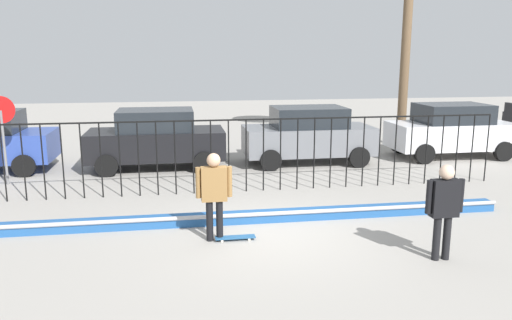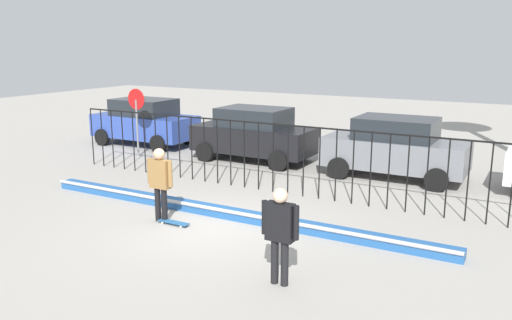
% 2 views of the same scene
% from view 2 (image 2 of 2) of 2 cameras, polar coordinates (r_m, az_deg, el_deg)
% --- Properties ---
extents(ground_plane, '(60.00, 60.00, 0.00)m').
position_cam_2_polar(ground_plane, '(12.29, -5.34, -7.15)').
color(ground_plane, '#9E9991').
extents(bowl_coping_ledge, '(11.00, 0.40, 0.27)m').
position_cam_2_polar(bowl_coping_ledge, '(12.84, -3.43, -5.66)').
color(bowl_coping_ledge, '#235699').
rests_on(bowl_coping_ledge, ground).
extents(perimeter_fence, '(14.04, 0.04, 1.96)m').
position_cam_2_polar(perimeter_fence, '(14.69, 1.86, 1.03)').
color(perimeter_fence, black).
rests_on(perimeter_fence, ground).
extents(skateboarder, '(0.71, 0.27, 1.76)m').
position_cam_2_polar(skateboarder, '(12.46, -10.35, -1.93)').
color(skateboarder, black).
rests_on(skateboarder, ground).
extents(skateboard, '(0.80, 0.20, 0.07)m').
position_cam_2_polar(skateboard, '(12.46, -8.92, -6.68)').
color(skateboard, '#26598C').
rests_on(skateboard, ground).
extents(camera_operator, '(0.71, 0.26, 1.75)m').
position_cam_2_polar(camera_operator, '(9.09, 2.61, -7.30)').
color(camera_operator, black).
rests_on(camera_operator, ground).
extents(parked_car_blue, '(4.30, 2.12, 1.90)m').
position_cam_2_polar(parked_car_blue, '(22.09, -11.96, 4.10)').
color(parked_car_blue, '#2D479E').
rests_on(parked_car_blue, ground).
extents(parked_car_black, '(4.30, 2.12, 1.90)m').
position_cam_2_polar(parked_car_black, '(18.69, -0.21, 2.85)').
color(parked_car_black, black).
rests_on(parked_car_black, ground).
extents(parked_car_gray, '(4.30, 2.12, 1.90)m').
position_cam_2_polar(parked_car_gray, '(16.83, 14.83, 1.34)').
color(parked_car_gray, slate).
rests_on(parked_car_gray, ground).
extents(stop_sign, '(0.76, 0.07, 2.50)m').
position_cam_2_polar(stop_sign, '(19.84, -12.79, 4.99)').
color(stop_sign, slate).
rests_on(stop_sign, ground).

